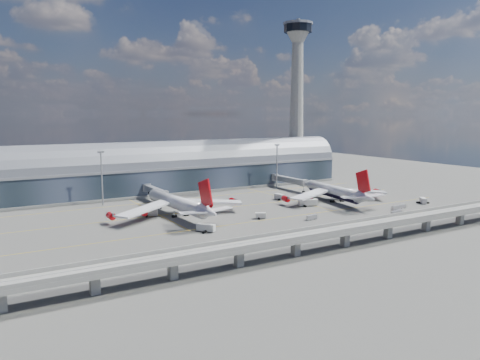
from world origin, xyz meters
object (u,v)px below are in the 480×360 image
service_truck_2 (308,202)px  cargo_train_1 (399,207)px  floodlight_mast_right (277,165)px  cargo_train_0 (312,217)px  service_truck_3 (423,201)px  service_truck_4 (279,197)px  control_tower (297,100)px  airliner_left (179,203)px  cargo_train_2 (397,213)px  service_truck_1 (261,216)px  service_truck_0 (206,228)px  floodlight_mast_left (102,177)px  airliner_right (335,192)px  service_truck_5 (150,213)px

service_truck_2 → cargo_train_1: 40.91m
floodlight_mast_right → cargo_train_0: (-34.42, -74.02, -12.70)m
service_truck_3 → service_truck_4: size_ratio=1.06×
control_tower → cargo_train_1: size_ratio=10.50×
control_tower → airliner_left: 140.35m
service_truck_4 → cargo_train_0: service_truck_4 is taller
service_truck_2 → service_truck_3: size_ratio=1.61×
cargo_train_2 → cargo_train_0: bearing=87.5°
control_tower → cargo_train_0: size_ratio=18.67×
floodlight_mast_right → service_truck_1: (-51.43, -61.92, -12.39)m
service_truck_0 → service_truck_1: 30.04m
service_truck_4 → cargo_train_0: bearing=-117.9°
floodlight_mast_left → cargo_train_0: 99.70m
floodlight_mast_left → service_truck_0: size_ratio=3.79×
service_truck_0 → cargo_train_0: service_truck_0 is taller
airliner_right → cargo_train_0: 43.91m
cargo_train_0 → cargo_train_2: size_ratio=0.69×
floodlight_mast_right → cargo_train_0: bearing=-114.9°
service_truck_1 → service_truck_2: 35.41m
floodlight_mast_right → service_truck_1: bearing=-129.7°
airliner_right → cargo_train_1: bearing=-58.4°
cargo_train_1 → airliner_left: bearing=76.4°
airliner_left → service_truck_2: 61.80m
service_truck_1 → service_truck_5: 46.63m
service_truck_4 → cargo_train_1: size_ratio=0.55×
service_truck_0 → cargo_train_1: (94.05, -7.42, -0.63)m
service_truck_2 → cargo_train_0: (-16.66, -23.06, -0.74)m
service_truck_1 → service_truck_5: bearing=79.1°
service_truck_3 → cargo_train_2: size_ratio=0.72×
service_truck_2 → cargo_train_2: (20.51, -34.34, -0.76)m
cargo_train_2 → airliner_left: bearing=75.4°
service_truck_4 → airliner_right: bearing=-49.5°
control_tower → cargo_train_2: (-32.25, -113.30, -50.72)m
service_truck_2 → cargo_train_0: bearing=162.1°
floodlight_mast_left → service_truck_5: floodlight_mast_left is taller
service_truck_2 → floodlight_mast_left: bearing=76.2°
cargo_train_2 → control_tower: bearing=-1.5°
service_truck_1 → cargo_train_0: 20.88m
service_truck_4 → floodlight_mast_right: bearing=47.5°
service_truck_1 → service_truck_5: service_truck_5 is taller
floodlight_mast_left → service_truck_3: floodlight_mast_left is taller
service_truck_0 → cargo_train_0: (46.01, -4.25, -0.54)m
service_truck_4 → service_truck_2: bearing=-93.2°
service_truck_4 → cargo_train_0: size_ratio=0.98×
airliner_right → cargo_train_1: 31.63m
cargo_train_1 → control_tower: bearing=-3.4°
service_truck_0 → service_truck_3: (114.49, -4.21, -0.08)m
service_truck_3 → cargo_train_1: (-20.44, -3.22, -0.54)m
control_tower → airliner_right: size_ratio=1.75×
service_truck_5 → airliner_left: bearing=-92.9°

